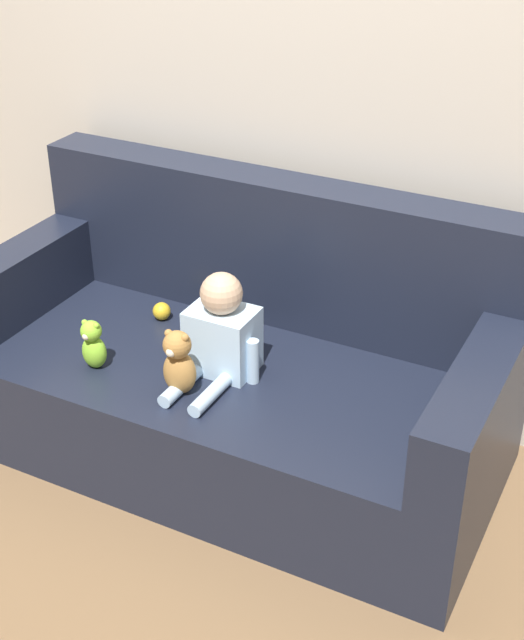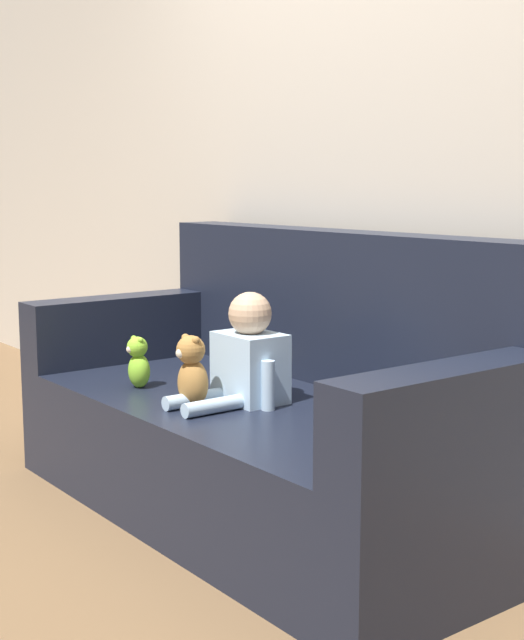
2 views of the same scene
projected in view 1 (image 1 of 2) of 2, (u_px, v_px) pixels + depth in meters
The scene contains 7 objects.
ground_plane at pixel (233, 450), 3.26m from camera, with size 12.00×12.00×0.00m, color brown.
wall_back at pixel (303, 59), 3.01m from camera, with size 8.00×0.05×2.60m.
couch at pixel (241, 369), 3.15m from camera, with size 1.87×0.90×0.93m.
person_baby at pixel (221, 334), 2.94m from camera, with size 0.29×0.37×0.36m.
teddy_bear_brown at pixel (179, 363), 2.84m from camera, with size 0.11×0.11×0.23m.
plush_toy_side at pixel (93, 345), 2.98m from camera, with size 0.09×0.08×0.18m.
toy_ball at pixel (162, 311), 3.29m from camera, with size 0.07×0.07×0.07m.
Camera 1 is at (1.27, -2.24, 2.05)m, focal length 50.00 mm.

